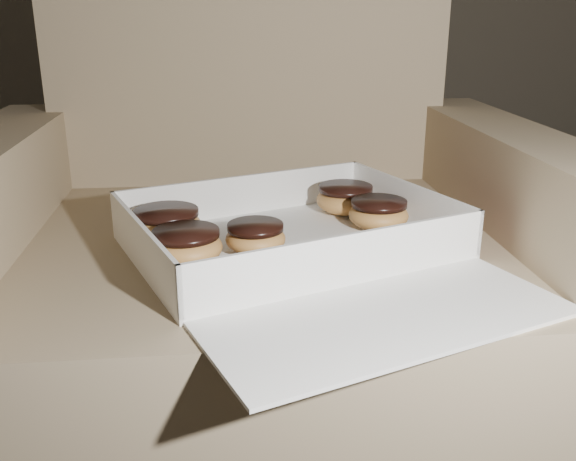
# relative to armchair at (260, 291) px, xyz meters

# --- Properties ---
(armchair) EXTENTS (0.96, 0.81, 1.00)m
(armchair) POSITION_rel_armchair_xyz_m (0.00, 0.00, 0.00)
(armchair) COLOR tan
(armchair) RESTS_ON floor
(bakery_box) EXTENTS (0.59, 0.63, 0.07)m
(bakery_box) POSITION_rel_armchair_xyz_m (0.05, -0.18, 0.15)
(bakery_box) COLOR white
(bakery_box) RESTS_ON armchair
(donut_a) EXTENTS (0.09, 0.09, 0.04)m
(donut_a) POSITION_rel_armchair_xyz_m (-0.02, -0.17, 0.16)
(donut_a) COLOR #BF7D42
(donut_a) RESTS_ON bakery_box
(donut_b) EXTENTS (0.10, 0.10, 0.05)m
(donut_b) POSITION_rel_armchair_xyz_m (-0.11, -0.21, 0.17)
(donut_b) COLOR #BF7D42
(donut_b) RESTS_ON bakery_box
(donut_c) EXTENTS (0.10, 0.10, 0.05)m
(donut_c) POSITION_rel_armchair_xyz_m (-0.14, -0.12, 0.17)
(donut_c) COLOR #BF7D42
(donut_c) RESTS_ON bakery_box
(donut_d) EXTENTS (0.09, 0.09, 0.05)m
(donut_d) POSITION_rel_armchair_xyz_m (0.18, -0.09, 0.17)
(donut_d) COLOR #BF7D42
(donut_d) RESTS_ON bakery_box
(donut_e) EXTENTS (0.10, 0.10, 0.05)m
(donut_e) POSITION_rel_armchair_xyz_m (0.14, -0.01, 0.17)
(donut_e) COLOR #BF7D42
(donut_e) RESTS_ON bakery_box
(crumb_a) EXTENTS (0.01, 0.01, 0.00)m
(crumb_a) POSITION_rel_armchair_xyz_m (-0.13, -0.28, 0.14)
(crumb_a) COLOR black
(crumb_a) RESTS_ON bakery_box
(crumb_b) EXTENTS (0.01, 0.01, 0.00)m
(crumb_b) POSITION_rel_armchair_xyz_m (-0.09, -0.26, 0.14)
(crumb_b) COLOR black
(crumb_b) RESTS_ON bakery_box
(crumb_c) EXTENTS (0.01, 0.01, 0.00)m
(crumb_c) POSITION_rel_armchair_xyz_m (-0.05, -0.23, 0.14)
(crumb_c) COLOR black
(crumb_c) RESTS_ON bakery_box
(crumb_d) EXTENTS (0.01, 0.01, 0.00)m
(crumb_d) POSITION_rel_armchair_xyz_m (0.22, -0.10, 0.14)
(crumb_d) COLOR black
(crumb_d) RESTS_ON bakery_box
(crumb_e) EXTENTS (0.01, 0.01, 0.00)m
(crumb_e) POSITION_rel_armchair_xyz_m (0.19, -0.19, 0.14)
(crumb_e) COLOR black
(crumb_e) RESTS_ON bakery_box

